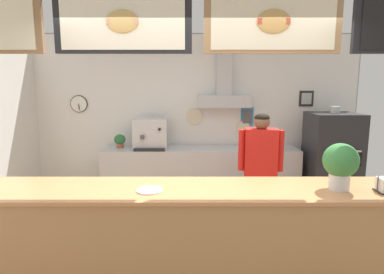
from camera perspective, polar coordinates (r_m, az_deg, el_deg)
The scene contains 10 objects.
back_wall_assembly at distance 5.37m, azimuth 0.90°, elevation 4.38°, with size 5.47×2.79×2.77m.
service_counter at distance 2.97m, azimuth 1.16°, elevation -18.99°, with size 4.43×0.68×1.09m.
back_prep_counter at distance 5.36m, azimuth 1.62°, elevation -6.85°, with size 3.12×0.63×0.93m.
pizza_oven at distance 5.44m, azimuth 23.46°, elevation -4.08°, with size 0.72×0.73×1.62m.
shop_worker at distance 4.13m, azimuth 12.04°, elevation -6.11°, with size 0.55×0.26×1.60m.
espresso_machine at distance 5.22m, azimuth -7.12°, elevation 0.57°, with size 0.53×0.46×0.48m.
potted_sage at distance 5.30m, azimuth 11.67°, elevation -0.77°, with size 0.17×0.17×0.20m.
potted_oregano at distance 5.36m, azimuth -12.42°, elevation -0.57°, with size 0.18×0.18×0.22m.
condiment_plate at distance 2.70m, azimuth -7.32°, elevation -9.29°, with size 0.21×0.21×0.01m.
basil_vase at distance 2.92m, azimuth 24.80°, elevation -4.44°, with size 0.28×0.28×0.39m.
Camera 1 is at (-0.05, -2.95, 1.95)m, focal length 30.30 mm.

